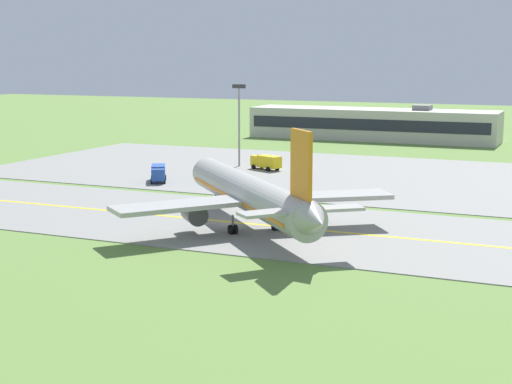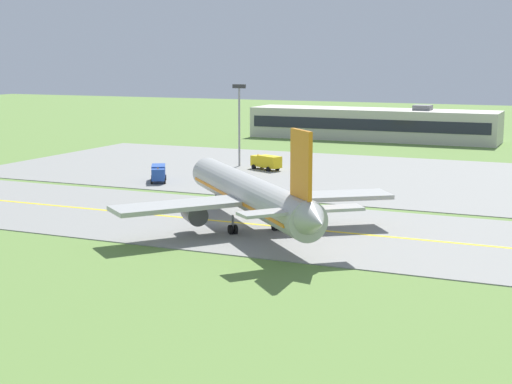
{
  "view_description": "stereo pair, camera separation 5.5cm",
  "coord_description": "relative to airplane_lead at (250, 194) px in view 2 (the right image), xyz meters",
  "views": [
    {
      "loc": [
        39.05,
        -81.66,
        19.43
      ],
      "look_at": [
        3.21,
        -0.24,
        4.0
      ],
      "focal_mm": 54.67,
      "sensor_mm": 36.0,
      "label": 1
    },
    {
      "loc": [
        39.1,
        -81.63,
        19.43
      ],
      "look_at": [
        3.21,
        -0.24,
        4.0
      ],
      "focal_mm": 54.67,
      "sensor_mm": 36.0,
      "label": 2
    }
  ],
  "objects": [
    {
      "name": "terminal_building",
      "position": [
        -13.78,
        102.0,
        -0.47
      ],
      "size": [
        58.69,
        12.67,
        8.49
      ],
      "color": "beige",
      "rests_on": "ground"
    },
    {
      "name": "apron_pad",
      "position": [
        6.45,
        44.59,
        -4.08
      ],
      "size": [
        140.0,
        52.0,
        0.1
      ],
      "primitive_type": "cube",
      "color": "gray",
      "rests_on": "ground"
    },
    {
      "name": "airplane_lead",
      "position": [
        0.0,
        0.0,
        0.0
      ],
      "size": [
        30.72,
        31.72,
        12.7
      ],
      "color": "#ADADA8",
      "rests_on": "ground"
    },
    {
      "name": "service_truck_fuel",
      "position": [
        -16.94,
        44.44,
        -2.6
      ],
      "size": [
        6.31,
        4.36,
        2.6
      ],
      "color": "yellow",
      "rests_on": "ground"
    },
    {
      "name": "taxiway_strip",
      "position": [
        -3.55,
        2.59,
        -4.08
      ],
      "size": [
        240.0,
        28.0,
        0.1
      ],
      "primitive_type": "cube",
      "color": "gray",
      "rests_on": "ground"
    },
    {
      "name": "taxiway_centreline",
      "position": [
        -3.55,
        2.59,
        -4.03
      ],
      "size": [
        220.0,
        0.6,
        0.01
      ],
      "primitive_type": "cube",
      "color": "yellow",
      "rests_on": "taxiway_strip"
    },
    {
      "name": "apron_light_mast",
      "position": [
        -23.17,
        46.74,
        5.19
      ],
      "size": [
        2.4,
        0.5,
        14.7
      ],
      "color": "gray",
      "rests_on": "ground"
    },
    {
      "name": "service_truck_baggage",
      "position": [
        -27.39,
        25.6,
        -2.6
      ],
      "size": [
        4.74,
        6.23,
        2.6
      ],
      "color": "#264CA5",
      "rests_on": "ground"
    },
    {
      "name": "ground_plane",
      "position": [
        -3.55,
        2.59,
        -4.13
      ],
      "size": [
        500.0,
        500.0,
        0.0
      ],
      "primitive_type": "plane",
      "color": "olive"
    }
  ]
}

